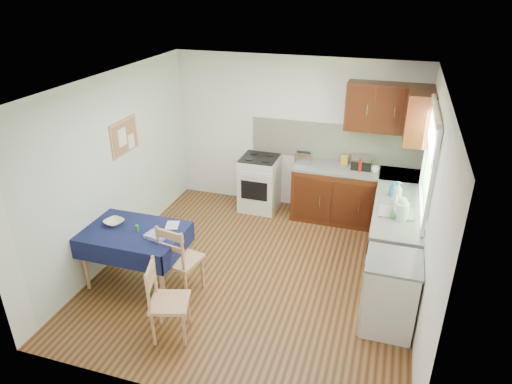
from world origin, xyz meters
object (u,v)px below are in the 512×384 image
(dining_table, at_px, (134,238))
(chair_near, at_px, (165,299))
(sandwich_press, at_px, (362,163))
(toaster, at_px, (303,158))
(chair_far, at_px, (179,258))
(dish_rack, at_px, (396,212))
(kettle, at_px, (401,209))

(dining_table, xyz_separation_m, chair_near, (0.81, -0.76, -0.17))
(chair_near, relative_size, sandwich_press, 3.07)
(chair_near, height_order, toaster, toaster)
(chair_far, relative_size, toaster, 3.77)
(dining_table, bearing_deg, dish_rack, 28.23)
(chair_near, bearing_deg, chair_far, -2.44)
(sandwich_press, relative_size, kettle, 1.01)
(toaster, relative_size, kettle, 0.88)
(chair_far, relative_size, dish_rack, 2.32)
(dining_table, bearing_deg, toaster, 64.62)
(dining_table, relative_size, dish_rack, 2.99)
(dining_table, xyz_separation_m, chair_far, (0.63, -0.05, -0.14))
(dish_rack, height_order, kettle, kettle)
(kettle, bearing_deg, chair_far, -157.01)
(chair_near, bearing_deg, dish_rack, -66.92)
(dining_table, distance_m, dish_rack, 3.28)
(sandwich_press, distance_m, dish_rack, 1.48)
(chair_near, xyz_separation_m, kettle, (2.31, 1.76, 0.55))
(toaster, height_order, kettle, kettle)
(chair_far, xyz_separation_m, toaster, (0.98, 2.49, 0.48))
(dining_table, bearing_deg, chair_near, -35.06)
(dish_rack, bearing_deg, toaster, 120.19)
(sandwich_press, bearing_deg, chair_far, -122.62)
(chair_near, xyz_separation_m, toaster, (0.80, 3.20, 0.51))
(toaster, distance_m, sandwich_press, 0.90)
(chair_far, xyz_separation_m, chair_near, (0.18, -0.71, -0.03))
(dish_rack, distance_m, kettle, 0.17)
(chair_near, height_order, sandwich_press, sandwich_press)
(dining_table, height_order, toaster, toaster)
(toaster, bearing_deg, kettle, -50.03)
(chair_far, bearing_deg, chair_near, 115.13)
(dining_table, height_order, dish_rack, dish_rack)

